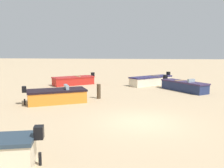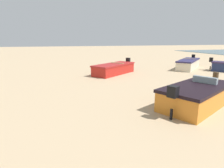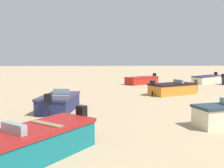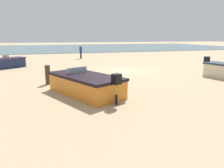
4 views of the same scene
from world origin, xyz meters
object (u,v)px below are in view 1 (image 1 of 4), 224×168
(boat_orange_2, at_px, (57,96))
(boat_red_4, at_px, (74,81))
(mooring_post_mid_beach, at_px, (99,91))
(boat_navy_6, at_px, (184,86))
(boat_cream_3, at_px, (151,80))

(boat_orange_2, height_order, boat_red_4, boat_orange_2)
(mooring_post_mid_beach, bearing_deg, boat_orange_2, 123.13)
(boat_red_4, bearing_deg, boat_navy_6, -140.95)
(boat_orange_2, xyz_separation_m, boat_red_4, (8.34, 1.11, -0.03))
(mooring_post_mid_beach, bearing_deg, boat_navy_6, -58.94)
(boat_navy_6, relative_size, mooring_post_mid_beach, 4.06)
(boat_red_4, bearing_deg, mooring_post_mid_beach, 171.97)
(boat_cream_3, height_order, boat_navy_6, boat_cream_3)
(boat_red_4, bearing_deg, boat_cream_3, -121.54)
(boat_cream_3, bearing_deg, boat_red_4, 54.40)
(boat_navy_6, distance_m, mooring_post_mid_beach, 7.90)
(boat_cream_3, xyz_separation_m, boat_red_4, (-0.77, 7.81, -0.03))
(boat_orange_2, bearing_deg, mooring_post_mid_beach, 96.56)
(mooring_post_mid_beach, bearing_deg, boat_cream_3, -28.99)
(boat_cream_3, relative_size, mooring_post_mid_beach, 4.22)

